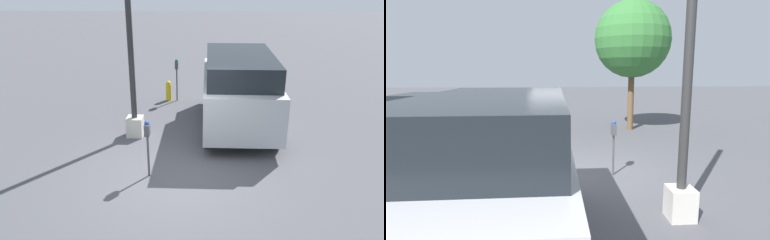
% 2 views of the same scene
% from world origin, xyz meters
% --- Properties ---
extents(ground_plane, '(80.00, 80.00, 0.00)m').
position_xyz_m(ground_plane, '(0.00, 0.00, 0.00)').
color(ground_plane, '#4C4C51').
extents(parking_meter_near, '(0.20, 0.11, 1.33)m').
position_xyz_m(parking_meter_near, '(0.05, 0.68, 0.98)').
color(parking_meter_near, '#4C4C4C').
rests_on(parking_meter_near, ground).
extents(lamp_post, '(0.44, 0.44, 5.51)m').
position_xyz_m(lamp_post, '(2.28, 1.42, 1.73)').
color(lamp_post, beige).
rests_on(lamp_post, ground).
extents(parked_van, '(4.54, 2.04, 2.19)m').
position_xyz_m(parked_van, '(3.11, -1.49, 1.18)').
color(parked_van, '#B2B2B7').
rests_on(parked_van, ground).
extents(car_distant, '(4.62, 1.79, 1.45)m').
position_xyz_m(car_distant, '(-7.53, -7.10, 0.77)').
color(car_distant, '#9E9EA3').
rests_on(car_distant, ground).
extents(street_tree, '(3.15, 3.15, 5.36)m').
position_xyz_m(street_tree, '(-5.56, 2.48, 3.77)').
color(street_tree, brown).
rests_on(street_tree, ground).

